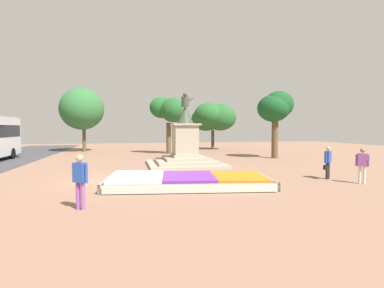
# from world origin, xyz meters

# --- Properties ---
(ground_plane) EXTENTS (73.16, 73.16, 0.00)m
(ground_plane) POSITION_xyz_m (0.00, 0.00, 0.00)
(ground_plane) COLOR #8C6651
(flower_planter) EXTENTS (7.53, 4.23, 0.50)m
(flower_planter) POSITION_xyz_m (3.16, -2.20, 0.22)
(flower_planter) COLOR #38281C
(flower_planter) RESTS_ON ground_plane
(statue_monument) EXTENTS (5.03, 5.03, 4.93)m
(statue_monument) POSITION_xyz_m (4.47, 4.92, 1.06)
(statue_monument) COLOR #9E947F
(statue_monument) RESTS_ON ground_plane
(pedestrian_with_handbag) EXTENTS (0.65, 0.49, 1.64)m
(pedestrian_with_handbag) POSITION_xyz_m (10.40, -1.94, 0.92)
(pedestrian_with_handbag) COLOR black
(pedestrian_with_handbag) RESTS_ON ground_plane
(pedestrian_near_planter) EXTENTS (0.50, 0.39, 1.73)m
(pedestrian_near_planter) POSITION_xyz_m (-0.80, -5.27, 1.00)
(pedestrian_near_planter) COLOR #8C4C99
(pedestrian_near_planter) RESTS_ON ground_plane
(pedestrian_crossing_plaza) EXTENTS (0.44, 0.42, 1.64)m
(pedestrian_crossing_plaza) POSITION_xyz_m (11.09, -3.42, 0.94)
(pedestrian_crossing_plaza) COLOR beige
(pedestrian_crossing_plaza) RESTS_ON ground_plane
(park_tree_far_left) EXTENTS (5.14, 4.61, 5.48)m
(park_tree_far_left) POSITION_xyz_m (10.40, 19.06, 3.81)
(park_tree_far_left) COLOR #4C3823
(park_tree_far_left) RESTS_ON ground_plane
(park_tree_behind_statue) EXTENTS (3.01, 2.89, 5.67)m
(park_tree_behind_statue) POSITION_xyz_m (12.90, 8.29, 4.28)
(park_tree_behind_statue) COLOR brown
(park_tree_behind_statue) RESTS_ON ground_plane
(park_tree_far_right) EXTENTS (3.54, 3.14, 5.63)m
(park_tree_far_right) POSITION_xyz_m (4.61, 14.36, 4.34)
(park_tree_far_right) COLOR brown
(park_tree_far_right) RESTS_ON ground_plane
(park_tree_street_side) EXTENTS (4.65, 4.92, 6.87)m
(park_tree_street_side) POSITION_xyz_m (-4.20, 19.32, 4.75)
(park_tree_street_side) COLOR brown
(park_tree_street_side) RESTS_ON ground_plane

